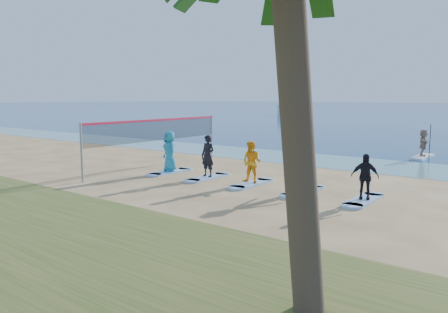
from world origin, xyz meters
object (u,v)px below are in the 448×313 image
Objects in this scene: volleyball_net at (157,130)px; surfboard_1 at (208,177)px; surfboard_0 at (170,172)px; student_2 at (252,162)px; surfboard_3 at (303,191)px; student_0 at (170,151)px; student_3 at (303,167)px; student_4 at (365,176)px; paddleboarder at (423,143)px; paddleboard at (422,157)px; student_1 at (208,156)px; boat_offshore_a at (288,115)px; surfboard_4 at (364,200)px; surfboard_2 at (252,184)px.

volleyball_net is 4.29m from surfboard_1.
volleyball_net is 2.46m from surfboard_0.
student_2 is 0.77× the size of surfboard_3.
surfboard_3 is at bearing 21.93° from student_0.
student_4 is (2.32, 0.00, -0.09)m from student_3.
surfboard_3 is at bearing -4.25° from volleyball_net.
surfboard_0 is at bearing -174.28° from student_3.
student_0 is at bearing 134.35° from paddleboarder.
surfboard_3 is (-1.13, -12.87, -0.86)m from paddleboarder.
paddleboarder is 12.92m from student_3.
student_0 reaches higher than surfboard_0.
student_0 is at bearing -121.40° from paddleboard.
student_1 is 2.32m from student_2.
volleyball_net is at bearing -87.27° from boat_offshore_a.
surfboard_1 is at bearing 142.36° from paddleboarder.
surfboard_0 is 9.29m from surfboard_4.
paddleboarder is at bearing 95.30° from surfboard_4.
student_1 is at bearing 180.00° from surfboard_3.
student_1 reaches higher than student_4.
paddleboard reaches higher than surfboard_2.
paddleboarder is (0.00, 0.00, 0.84)m from paddleboard.
student_3 is (2.32, 0.00, 0.02)m from student_2.
student_0 is 1.11× the size of student_2.
surfboard_2 and surfboard_3 have the same top height.
student_2 is (33.48, -62.23, 0.94)m from boat_offshore_a.
boat_offshore_a is 4.72× the size of student_1.
student_1 is at bearing -9.37° from volleyball_net.
surfboard_3 is (4.64, 0.00, -0.96)m from student_1.
student_2 is 2.32m from student_3.
volleyball_net reaches higher than boat_offshore_a.
surfboard_3 is at bearing 0.00° from surfboard_2.
surfboard_1 is at bearing -84.62° from boat_offshore_a.
student_4 reaches higher than surfboard_0.
boat_offshore_a is at bearing 121.49° from surfboard_4.
boat_offshore_a is at bearing 111.31° from student_2.
surfboard_2 is at bearing -82.93° from boat_offshore_a.
student_3 reaches higher than surfboard_1.
student_4 is (9.29, 0.00, -0.17)m from student_0.
paddleboard is 1.92× the size of paddleboarder.
surfboard_0 is 7.02m from student_3.
surfboard_1 is (-5.77, -12.87, -0.01)m from paddleboard.
surfboard_0 and surfboard_4 have the same top height.
student_2 reaches higher than student_4.
surfboard_2 is 4.64m from surfboard_4.
student_3 is at bearing -6.97° from student_2.
student_0 is 4.64m from student_2.
boat_offshore_a is 3.92× the size of surfboard_3.
volleyball_net reaches higher than surfboard_2.
paddleboarder is 61.66m from boat_offshore_a.
student_4 is at bearing 21.93° from student_0.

